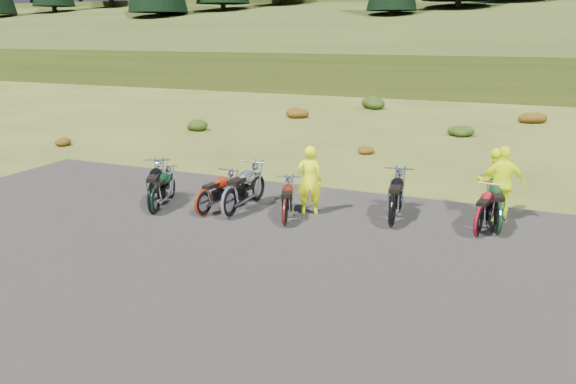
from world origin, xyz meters
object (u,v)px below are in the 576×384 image
at_px(motorcycle_7, 496,236).
at_px(person_middle, 309,181).
at_px(motorcycle_3, 230,219).
at_px(motorcycle_0, 153,214).

distance_m(motorcycle_7, person_middle, 4.56).
bearing_deg(motorcycle_3, motorcycle_0, 103.47).
xyz_separation_m(motorcycle_0, person_middle, (3.69, 1.51, 0.88)).
xyz_separation_m(motorcycle_0, motorcycle_3, (1.99, 0.45, 0.00)).
bearing_deg(person_middle, motorcycle_0, 3.24).
xyz_separation_m(motorcycle_3, person_middle, (1.69, 1.06, 0.88)).
relative_size(motorcycle_3, person_middle, 1.30).
height_order(motorcycle_0, motorcycle_7, motorcycle_0).
bearing_deg(motorcycle_0, motorcycle_3, -104.29).
distance_m(motorcycle_3, motorcycle_7, 6.30).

